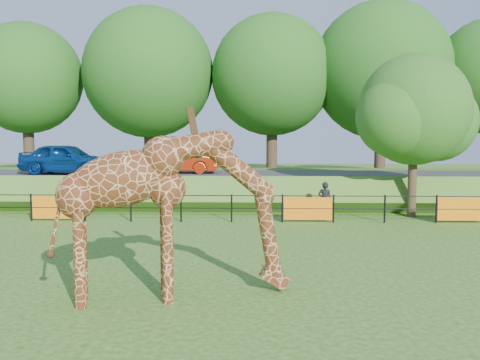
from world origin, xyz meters
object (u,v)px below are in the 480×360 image
(visitor, at_px, (325,200))
(tree_east, at_px, (416,114))
(giraffe, at_px, (173,215))
(car_red, at_px, (177,160))
(car_blue, at_px, (66,159))

(visitor, distance_m, tree_east, 5.26)
(giraffe, height_order, tree_east, tree_east)
(car_red, bearing_deg, tree_east, -116.49)
(visitor, relative_size, tree_east, 0.23)
(giraffe, bearing_deg, car_red, 84.64)
(giraffe, xyz_separation_m, visitor, (4.59, 10.43, -1.06))
(giraffe, xyz_separation_m, car_red, (-2.24, 15.87, 0.27))
(car_red, distance_m, tree_east, 11.83)
(tree_east, bearing_deg, car_red, 156.44)
(car_red, bearing_deg, visitor, -131.44)
(car_blue, relative_size, car_red, 1.10)
(giraffe, xyz_separation_m, tree_east, (8.41, 11.22, 2.45))
(car_red, distance_m, visitor, 8.83)
(giraffe, distance_m, car_blue, 16.99)
(car_blue, bearing_deg, car_red, -75.49)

